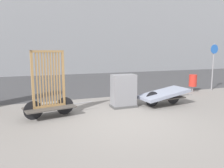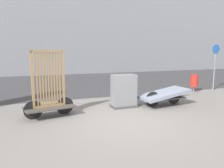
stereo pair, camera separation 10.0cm
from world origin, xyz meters
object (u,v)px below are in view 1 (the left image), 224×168
(bike_cart_with_bedframe, at_px, (49,95))
(utility_cabinet, at_px, (123,92))
(bike_cart_with_mattress, at_px, (163,95))
(trash_bin, at_px, (193,81))
(sign_post, at_px, (213,61))

(bike_cart_with_bedframe, relative_size, utility_cabinet, 1.87)
(bike_cart_with_mattress, distance_m, trash_bin, 3.50)
(bike_cart_with_mattress, bearing_deg, utility_cabinet, 164.78)
(utility_cabinet, height_order, trash_bin, utility_cabinet)
(utility_cabinet, bearing_deg, bike_cart_with_bedframe, -173.38)
(trash_bin, distance_m, sign_post, 1.58)
(bike_cart_with_bedframe, height_order, bike_cart_with_mattress, bike_cart_with_bedframe)
(utility_cabinet, relative_size, sign_post, 0.50)
(bike_cart_with_bedframe, distance_m, bike_cart_with_mattress, 4.20)
(bike_cart_with_mattress, relative_size, sign_post, 0.99)
(bike_cart_with_mattress, height_order, trash_bin, trash_bin)
(bike_cart_with_mattress, height_order, sign_post, sign_post)
(bike_cart_with_bedframe, height_order, trash_bin, bike_cart_with_bedframe)
(bike_cart_with_bedframe, xyz_separation_m, bike_cart_with_mattress, (4.19, -0.00, -0.28))
(trash_bin, height_order, sign_post, sign_post)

